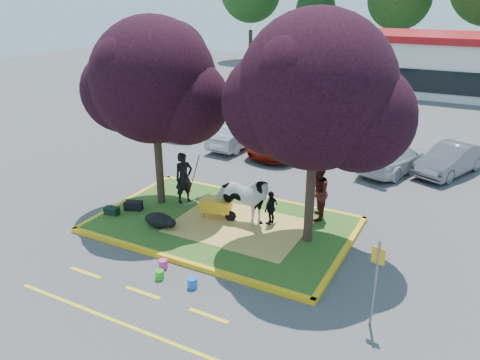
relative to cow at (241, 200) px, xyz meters
The scene contains 31 objects.
ground 1.19m from the cow, 160.65° to the right, with size 90.00×90.00×0.00m, color #424244.
median_island 1.12m from the cow, 160.65° to the right, with size 8.00×5.00×0.15m, color #274E18.
curb_near 3.00m from the cow, 101.82° to the right, with size 8.30×0.16×0.15m, color yellow.
curb_far 2.62m from the cow, 103.79° to the left, with size 8.30×0.16×0.15m, color yellow.
curb_left 4.76m from the cow, behind, with size 0.16×5.30×0.15m, color yellow.
curb_right 3.63m from the cow, ahead, with size 0.16×5.30×0.15m, color yellow.
straw_bedding 0.88m from the cow, 85.22° to the right, with size 4.20×3.00×0.01m, color #D9BA59.
tree_purple_left 4.75m from the cow, behind, with size 5.06×4.20×6.51m.
tree_purple_right 4.25m from the cow, ahead, with size 5.30×4.40×6.82m.
fire_lane_stripe_a 5.21m from the cow, 120.39° to the right, with size 1.10×0.12×0.01m, color yellow.
fire_lane_stripe_b 4.56m from the cow, 97.54° to the right, with size 1.10×0.12×0.01m, color yellow.
fire_lane_stripe_c 4.74m from the cow, 72.17° to the right, with size 1.10×0.12×0.01m, color yellow.
fire_lane_long 5.73m from the cow, 95.94° to the right, with size 6.00×0.10×0.01m, color yellow.
retail_building 27.84m from the cow, 87.08° to the left, with size 20.40×8.40×4.40m.
cow is the anchor object (origin of this frame).
calf 2.75m from the cow, 148.16° to the right, with size 1.06×0.60×0.46m, color black.
handler 2.71m from the cow, 167.04° to the left, with size 0.68×0.45×1.87m, color black.
visitor_a 2.54m from the cow, 35.96° to the left, with size 0.95×0.74×1.94m, color #3E1411.
visitor_b 1.02m from the cow, 26.55° to the left, with size 0.69×0.29×1.17m, color black.
wheelbarrow 1.02m from the cow, behind, with size 1.82×0.87×0.69m.
gear_bag_dark 4.00m from the cow, 168.39° to the right, with size 0.60×0.33×0.31m, color black.
gear_bag_green 4.58m from the cow, 161.47° to the right, with size 0.47×0.29×0.25m, color black.
sign_post 5.74m from the cow, 30.46° to the right, with size 0.31×0.10×2.21m.
bucket_green 3.83m from the cow, 98.82° to the right, with size 0.24×0.24×0.26m, color green.
bucket_pink 3.43m from the cow, 104.01° to the right, with size 0.25×0.25×0.27m, color #F1359D.
bucket_blue 3.73m from the cow, 83.11° to the right, with size 0.26×0.26×0.28m, color blue.
car_black 11.75m from the cow, 130.48° to the left, with size 1.83×4.54×1.55m, color black.
car_silver 8.87m from the cow, 118.70° to the left, with size 1.38×3.96×1.30m, color #A7A9AF.
car_red 8.32m from the cow, 101.10° to the left, with size 2.40×5.20×1.45m, color maroon.
car_white 8.58m from the cow, 66.49° to the left, with size 1.72×4.23×1.23m, color silver.
car_grey 10.26m from the cow, 57.03° to the left, with size 1.36×3.89×1.28m, color #56585D.
Camera 1 is at (6.99, -12.03, 7.23)m, focal length 35.00 mm.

